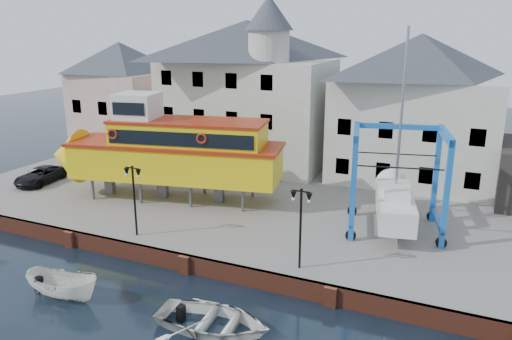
% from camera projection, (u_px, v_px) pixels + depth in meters
% --- Properties ---
extents(ground, '(140.00, 140.00, 0.00)m').
position_uv_depth(ground, '(185.00, 273.00, 26.68)').
color(ground, black).
rests_on(ground, ground).
extents(hardstanding, '(44.00, 22.00, 1.00)m').
position_uv_depth(hardstanding, '(266.00, 201.00, 36.18)').
color(hardstanding, slate).
rests_on(hardstanding, ground).
extents(quay_wall, '(44.00, 0.47, 1.00)m').
position_uv_depth(quay_wall, '(186.00, 263.00, 26.63)').
color(quay_wall, brown).
rests_on(quay_wall, ground).
extents(building_pink, '(8.00, 7.00, 10.30)m').
position_uv_depth(building_pink, '(123.00, 97.00, 47.83)').
color(building_pink, tan).
rests_on(building_pink, hardstanding).
extents(building_white_main, '(14.00, 8.30, 14.00)m').
position_uv_depth(building_white_main, '(248.00, 91.00, 42.68)').
color(building_white_main, '#B8B7A8').
rests_on(building_white_main, hardstanding).
extents(building_white_right, '(12.00, 8.00, 11.20)m').
position_uv_depth(building_white_right, '(416.00, 109.00, 37.96)').
color(building_white_right, '#B8B7A8').
rests_on(building_white_right, hardstanding).
extents(lamp_post_left, '(1.12, 0.32, 4.20)m').
position_uv_depth(lamp_post_left, '(133.00, 183.00, 28.15)').
color(lamp_post_left, black).
rests_on(lamp_post_left, hardstanding).
extents(lamp_post_right, '(1.12, 0.32, 4.20)m').
position_uv_depth(lamp_post_right, '(301.00, 208.00, 24.21)').
color(lamp_post_right, black).
rests_on(lamp_post_right, hardstanding).
extents(tour_boat, '(17.30, 7.28, 7.33)m').
position_uv_depth(tour_boat, '(162.00, 150.00, 34.45)').
color(tour_boat, '#59595E').
rests_on(tour_boat, hardstanding).
extents(travel_lift, '(6.26, 8.01, 11.73)m').
position_uv_depth(travel_lift, '(394.00, 195.00, 29.82)').
color(travel_lift, '#176FAB').
rests_on(travel_lift, hardstanding).
extents(van, '(2.59, 4.62, 1.22)m').
position_uv_depth(van, '(40.00, 175.00, 38.48)').
color(van, black).
rests_on(van, hardstanding).
extents(motorboat_a, '(4.12, 1.80, 1.55)m').
position_uv_depth(motorboat_a, '(64.00, 298.00, 24.21)').
color(motorboat_a, white).
rests_on(motorboat_a, ground).
extents(motorboat_b, '(5.47, 4.11, 1.08)m').
position_uv_depth(motorboat_b, '(213.00, 329.00, 21.70)').
color(motorboat_b, white).
rests_on(motorboat_b, ground).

